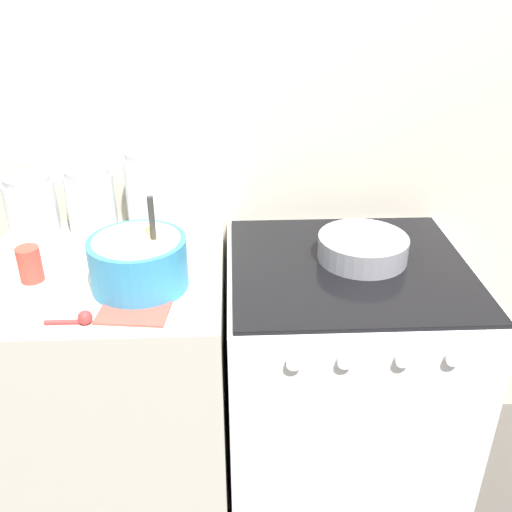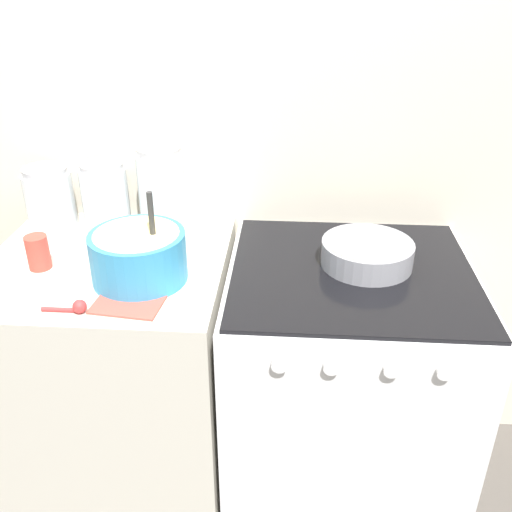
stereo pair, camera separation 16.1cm
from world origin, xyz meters
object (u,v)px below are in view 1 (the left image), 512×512
at_px(baking_pan, 363,247).
at_px(storage_jar_right, 151,199).
at_px(mixing_bowl, 138,260).
at_px(storage_jar_left, 32,211).
at_px(stove, 340,381).
at_px(storage_jar_middle, 92,207).
at_px(tin_can, 30,264).

relative_size(baking_pan, storage_jar_right, 0.96).
distance_m(mixing_bowl, storage_jar_left, 0.51).
relative_size(stove, storage_jar_middle, 3.98).
bearing_deg(mixing_bowl, storage_jar_middle, 119.88).
distance_m(storage_jar_middle, storage_jar_right, 0.19).
relative_size(stove, storage_jar_left, 4.36).
height_order(mixing_bowl, baking_pan, mixing_bowl).
bearing_deg(storage_jar_left, tin_can, -75.82).
height_order(baking_pan, tin_can, tin_can).
xyz_separation_m(baking_pan, tin_can, (-0.95, -0.09, 0.01)).
xyz_separation_m(storage_jar_left, storage_jar_right, (0.38, 0.00, 0.03)).
relative_size(stove, storage_jar_right, 3.19).
xyz_separation_m(baking_pan, storage_jar_middle, (-0.83, 0.20, 0.06)).
xyz_separation_m(mixing_bowl, tin_can, (-0.31, 0.04, -0.03)).
xyz_separation_m(storage_jar_middle, tin_can, (-0.11, -0.29, -0.04)).
height_order(mixing_bowl, tin_can, mixing_bowl).
xyz_separation_m(mixing_bowl, storage_jar_right, (-0.00, 0.33, 0.04)).
relative_size(mixing_bowl, storage_jar_right, 0.95).
distance_m(storage_jar_left, storage_jar_right, 0.38).
height_order(mixing_bowl, storage_jar_left, mixing_bowl).
relative_size(baking_pan, storage_jar_middle, 1.20).
xyz_separation_m(baking_pan, storage_jar_left, (-1.02, 0.20, 0.05)).
bearing_deg(baking_pan, stove, -140.07).
bearing_deg(stove, baking_pan, 39.93).
relative_size(mixing_bowl, storage_jar_middle, 1.19).
bearing_deg(mixing_bowl, baking_pan, 11.37).
relative_size(baking_pan, tin_can, 2.65).
distance_m(storage_jar_right, tin_can, 0.43).
bearing_deg(tin_can, storage_jar_middle, 68.39).
bearing_deg(storage_jar_middle, mixing_bowl, -60.12).
relative_size(stove, tin_can, 8.77).
height_order(stove, storage_jar_left, storage_jar_left).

